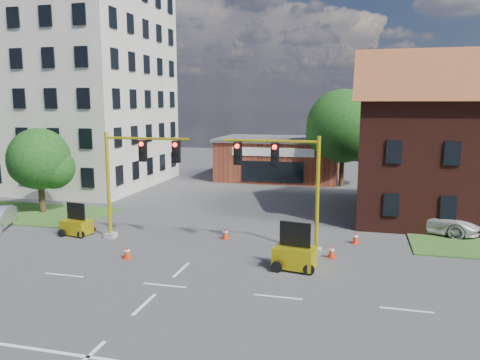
% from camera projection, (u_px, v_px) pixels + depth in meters
% --- Properties ---
extents(ground, '(120.00, 120.00, 0.00)m').
position_uv_depth(ground, '(165.00, 285.00, 20.37)').
color(ground, '#454548').
rests_on(ground, ground).
extents(lane_markings, '(60.00, 36.00, 0.01)m').
position_uv_depth(lane_markings, '(133.00, 315.00, 17.50)').
color(lane_markings, white).
rests_on(lane_markings, ground).
extents(office_block, '(18.40, 15.40, 20.60)m').
position_uv_depth(office_block, '(59.00, 77.00, 44.48)').
color(office_block, beige).
rests_on(office_block, ground).
extents(brick_shop, '(12.40, 8.40, 4.30)m').
position_uv_depth(brick_shop, '(279.00, 158.00, 48.68)').
color(brick_shop, maroon).
rests_on(brick_shop, ground).
extents(tree_large, '(7.24, 6.89, 9.16)m').
position_uv_depth(tree_large, '(347.00, 129.00, 43.70)').
color(tree_large, '#392614').
rests_on(tree_large, ground).
extents(tree_nw_front, '(4.59, 4.37, 6.11)m').
position_uv_depth(tree_nw_front, '(43.00, 161.00, 33.21)').
color(tree_nw_front, '#392614').
rests_on(tree_nw_front, ground).
extents(signal_mast_west, '(5.30, 0.60, 6.20)m').
position_uv_depth(signal_mast_west, '(134.00, 173.00, 26.52)').
color(signal_mast_west, '#979792').
rests_on(signal_mast_west, ground).
extents(signal_mast_east, '(5.30, 0.60, 6.20)m').
position_uv_depth(signal_mast_east, '(286.00, 179.00, 24.40)').
color(signal_mast_east, '#979792').
rests_on(signal_mast_east, ground).
extents(trailer_west, '(1.81, 1.35, 1.88)m').
position_uv_depth(trailer_west, '(77.00, 225.00, 28.06)').
color(trailer_west, gold).
rests_on(trailer_west, ground).
extents(trailer_east, '(2.11, 1.58, 2.20)m').
position_uv_depth(trailer_east, '(295.00, 255.00, 22.29)').
color(trailer_east, gold).
rests_on(trailer_east, ground).
extents(cone_a, '(0.40, 0.40, 0.70)m').
position_uv_depth(cone_a, '(127.00, 252.00, 23.83)').
color(cone_a, red).
rests_on(cone_a, ground).
extents(cone_b, '(0.40, 0.40, 0.70)m').
position_uv_depth(cone_b, '(225.00, 233.00, 27.27)').
color(cone_b, red).
rests_on(cone_b, ground).
extents(cone_c, '(0.40, 0.40, 0.70)m').
position_uv_depth(cone_c, '(332.00, 251.00, 23.95)').
color(cone_c, red).
rests_on(cone_c, ground).
extents(cone_d, '(0.40, 0.40, 0.70)m').
position_uv_depth(cone_d, '(355.00, 238.00, 26.38)').
color(cone_d, red).
rests_on(cone_d, ground).
extents(pickup_white, '(6.46, 4.51, 1.64)m').
position_uv_depth(pickup_white, '(430.00, 218.00, 28.89)').
color(pickup_white, silver).
rests_on(pickup_white, ground).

